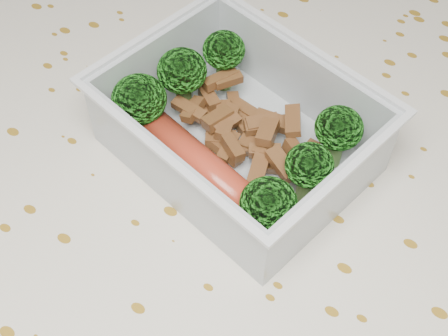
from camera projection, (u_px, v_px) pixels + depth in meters
The scene contains 6 objects.
dining_table at pixel (233, 265), 0.47m from camera, with size 1.40×0.90×0.75m.
tablecloth at pixel (234, 231), 0.43m from camera, with size 1.46×0.96×0.19m.
lunch_container at pixel (239, 135), 0.41m from camera, with size 0.19×0.16×0.06m.
broccoli_florets at pixel (230, 118), 0.39m from camera, with size 0.15×0.12×0.05m.
meat_pile at pixel (246, 130), 0.41m from camera, with size 0.11×0.08×0.03m.
sausage at pixel (204, 171), 0.39m from camera, with size 0.14×0.05×0.03m.
Camera 1 is at (0.11, -0.19, 1.09)m, focal length 50.00 mm.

